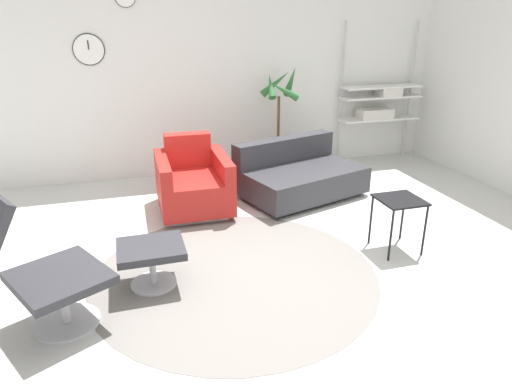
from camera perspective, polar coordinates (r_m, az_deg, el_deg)
The scene contains 9 objects.
ground_plane at distance 3.88m, azimuth -0.84°, elevation -9.82°, with size 12.00×12.00×0.00m, color silver.
wall_back at distance 6.06m, azimuth -8.37°, elevation 15.25°, with size 12.00×0.09×2.80m.
round_rug at distance 3.83m, azimuth -2.62°, elevation -10.22°, with size 2.34×2.34×0.01m.
ottoman at distance 3.66m, azimuth -12.95°, elevation -7.71°, with size 0.51×0.43×0.35m.
armchair_red at distance 5.00m, azimuth -7.87°, elevation 0.96°, with size 0.76×0.91×0.78m.
couch_low at distance 5.40m, azimuth 5.35°, elevation 1.96°, with size 1.57×1.25×0.64m.
side_table at distance 4.22m, azimuth 17.49°, elevation -1.65°, with size 0.38×0.38×0.50m.
potted_plant at distance 6.05m, azimuth 2.91°, elevation 7.85°, with size 0.43×0.48×1.45m.
shelf_unit at distance 6.86m, azimuth 15.23°, elevation 10.72°, with size 1.18×0.28×1.95m.
Camera 1 is at (-0.90, -3.20, 1.99)m, focal length 32.00 mm.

